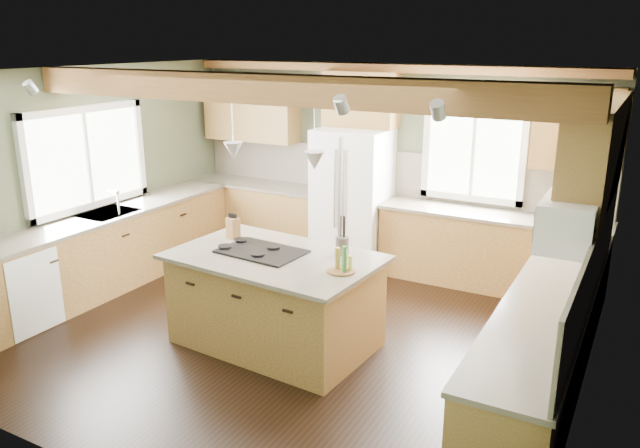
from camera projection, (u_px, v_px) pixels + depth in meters
The scene contains 37 objects.
floor at pixel (288, 331), 6.43m from camera, with size 5.60×5.60×0.00m, color black.
ceiling at pixel (283, 72), 5.69m from camera, with size 5.60×5.60×0.00m, color silver.
wall_back at pixel (386, 165), 8.16m from camera, with size 5.60×5.60×0.00m, color #485039.
wall_left at pixel (84, 179), 7.35m from camera, with size 5.00×5.00×0.00m, color #485039.
wall_right at pixel (597, 256), 4.77m from camera, with size 5.00×5.00×0.00m, color #485039.
ceiling_beam at pixel (267, 89), 5.49m from camera, with size 5.55×0.26×0.26m, color brown.
soffit_trim at pixel (386, 68), 7.72m from camera, with size 5.55×0.20×0.10m, color brown.
backsplash_back at pixel (385, 172), 8.17m from camera, with size 5.58×0.03×0.58m, color brown.
backsplash_right at pixel (594, 265), 4.85m from camera, with size 0.03×3.70×0.58m, color brown.
base_cab_back_left at pixel (261, 216), 8.98m from camera, with size 2.02×0.60×0.88m, color brown.
counter_back_left at pixel (260, 185), 8.85m from camera, with size 2.06×0.64×0.04m, color #443C32.
base_cab_back_right at pixel (489, 252), 7.47m from camera, with size 2.62×0.60×0.88m, color brown.
counter_back_right at pixel (492, 215), 7.34m from camera, with size 2.66×0.64×0.04m, color #443C32.
base_cab_left at pixel (112, 251), 7.50m from camera, with size 0.60×3.70×0.88m, color brown.
counter_left at pixel (108, 214), 7.37m from camera, with size 0.64×3.74×0.04m, color #443C32.
base_cab_right at pixel (545, 345), 5.20m from camera, with size 0.60×3.70×0.88m, color brown.
counter_right at pixel (551, 294), 5.07m from camera, with size 0.64×3.74×0.04m, color #443C32.
upper_cab_back_left at pixel (251, 108), 8.74m from camera, with size 1.40×0.35×0.90m, color brown.
upper_cab_over_fridge at pixel (361, 99), 7.91m from camera, with size 0.96×0.35×0.70m, color brown.
upper_cab_right at pixel (595, 152), 5.42m from camera, with size 0.35×2.20×0.90m, color brown.
upper_cab_back_corner at pixel (577, 129), 6.77m from camera, with size 0.90×0.35×0.90m, color brown.
window_left at pixel (86, 158), 7.31m from camera, with size 0.04×1.60×1.05m, color white.
window_back at pixel (474, 154), 7.54m from camera, with size 1.10×0.04×1.00m, color white.
sink at pixel (108, 214), 7.36m from camera, with size 0.50×0.65×0.03m, color #262628.
faucet at pixel (118, 204), 7.24m from camera, with size 0.02×0.02×0.28m, color #B2B2B7.
dishwasher at pixel (17, 289), 6.40m from camera, with size 0.60×0.60×0.84m, color white.
oven at pixel (509, 428), 4.12m from camera, with size 0.60×0.72×0.84m, color white.
microwave at pixel (569, 222), 4.76m from camera, with size 0.40×0.70×0.38m, color white.
pendant_left at pixel (233, 151), 5.88m from camera, with size 0.18×0.18×0.16m, color #B2B2B7.
pendant_right at pixel (314, 161), 5.40m from camera, with size 0.18×0.18×0.16m, color #B2B2B7.
refrigerator at pixel (352, 198), 8.09m from camera, with size 0.90×0.74×1.80m, color white.
island at pixel (275, 302), 6.06m from camera, with size 1.83×1.12×0.88m, color brown.
island_top at pixel (274, 257), 5.92m from camera, with size 1.96×1.24×0.04m, color #443C32.
cooktop at pixel (262, 251), 6.00m from camera, with size 0.79×0.53×0.02m, color black.
knife_block at pixel (233, 228), 6.40m from camera, with size 0.13×0.10×0.22m, color brown.
utensil_crock at pixel (342, 246), 5.93m from camera, with size 0.13×0.13×0.17m, color #463C38.
bottle_tray at pixel (341, 259), 5.47m from camera, with size 0.26×0.26×0.24m, color brown, non-canonical shape.
Camera 1 is at (3.10, -4.97, 2.91)m, focal length 35.00 mm.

